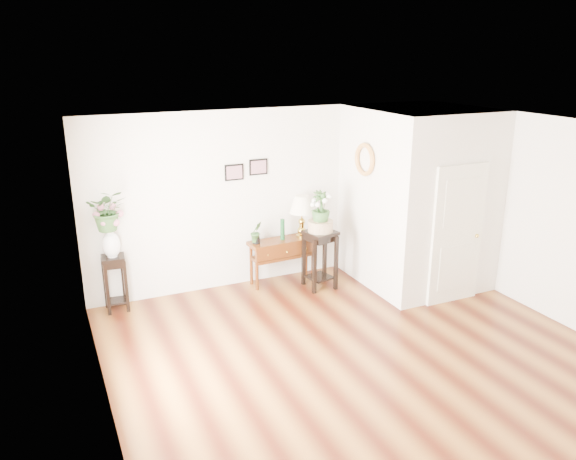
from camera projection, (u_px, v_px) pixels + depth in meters
floor at (359, 354)px, 7.05m from camera, size 6.00×5.50×0.02m
ceiling at (369, 130)px, 6.19m from camera, size 6.00×5.50×0.02m
wall_back at (273, 196)px, 9.01m from camera, size 6.00×0.02×2.80m
wall_front at (556, 361)px, 4.24m from camera, size 6.00×0.02×2.80m
wall_left at (99, 292)px, 5.44m from camera, size 0.02×5.50×2.80m
wall_right at (548, 219)px, 7.80m from camera, size 0.02×5.50×2.80m
partition at (417, 196)px, 8.99m from camera, size 1.80×1.95×2.80m
door at (457, 235)px, 8.23m from camera, size 0.90×0.05×2.10m
art_print_left at (234, 172)px, 8.60m from camera, size 0.30×0.02×0.25m
art_print_right at (258, 167)px, 8.74m from camera, size 0.30×0.02×0.25m
wall_ornament at (364, 160)px, 8.53m from camera, size 0.07×0.51×0.51m
console_table at (282, 261)px, 9.12m from camera, size 1.13×0.43×0.74m
table_lamp at (302, 216)px, 9.03m from camera, size 0.46×0.46×0.70m
green_vase at (282, 229)px, 8.95m from camera, size 0.09×0.09×0.34m
potted_plant at (256, 233)px, 8.78m from camera, size 0.20×0.17×0.34m
plant_stand_a at (115, 283)px, 8.13m from camera, size 0.35×0.35×0.83m
porcelain_vase at (111, 242)px, 7.93m from camera, size 0.26×0.26×0.44m
lily_arrangement at (108, 209)px, 7.78m from camera, size 0.63×0.57×0.60m
plant_stand_b at (320, 259)px, 8.90m from camera, size 0.53×0.53×0.94m
ceramic_bowl at (320, 226)px, 8.74m from camera, size 0.48×0.48×0.17m
narcissus at (321, 208)px, 8.64m from camera, size 0.35×0.35×0.53m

